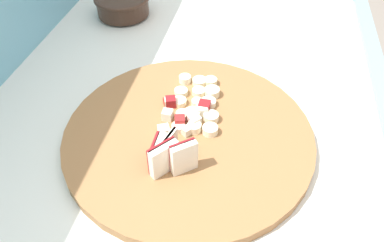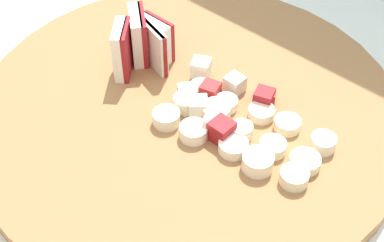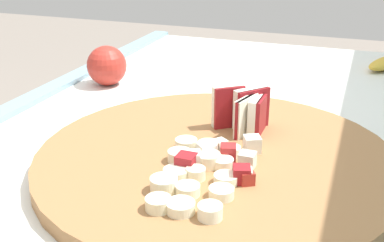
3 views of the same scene
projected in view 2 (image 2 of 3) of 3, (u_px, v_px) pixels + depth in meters
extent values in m
cube|color=#6BADC6|center=(349.00, 49.00, 0.96)|extent=(2.40, 0.04, 1.46)
cylinder|color=olive|center=(188.00, 108.00, 0.58)|extent=(0.45, 0.45, 0.02)
cube|color=maroon|center=(127.00, 50.00, 0.59)|extent=(0.03, 0.04, 0.06)
cube|color=white|center=(121.00, 50.00, 0.59)|extent=(0.04, 0.04, 0.06)
cube|color=maroon|center=(143.00, 35.00, 0.61)|extent=(0.04, 0.04, 0.06)
cube|color=white|center=(136.00, 36.00, 0.61)|extent=(0.05, 0.04, 0.06)
cube|color=maroon|center=(157.00, 45.00, 0.60)|extent=(0.05, 0.02, 0.05)
cube|color=#EFE5CC|center=(152.00, 47.00, 0.60)|extent=(0.05, 0.02, 0.05)
cube|color=maroon|center=(159.00, 36.00, 0.62)|extent=(0.04, 0.01, 0.05)
cube|color=white|center=(155.00, 39.00, 0.61)|extent=(0.04, 0.01, 0.05)
cube|color=white|center=(215.00, 124.00, 0.54)|extent=(0.03, 0.03, 0.02)
cube|color=#B22D23|center=(268.00, 97.00, 0.57)|extent=(0.02, 0.02, 0.01)
cube|color=beige|center=(185.00, 92.00, 0.58)|extent=(0.02, 0.02, 0.01)
cube|color=#A32323|center=(207.00, 94.00, 0.57)|extent=(0.02, 0.02, 0.02)
cube|color=maroon|center=(221.00, 131.00, 0.53)|extent=(0.02, 0.02, 0.02)
cube|color=white|center=(201.00, 68.00, 0.60)|extent=(0.03, 0.03, 0.02)
cube|color=beige|center=(235.00, 84.00, 0.58)|extent=(0.02, 0.02, 0.02)
cube|color=#EFE5CC|center=(265.00, 97.00, 0.57)|extent=(0.02, 0.02, 0.02)
cube|color=maroon|center=(264.00, 98.00, 0.57)|extent=(0.02, 0.02, 0.02)
cube|color=white|center=(198.00, 107.00, 0.56)|extent=(0.03, 0.03, 0.02)
cylinder|color=#F4EAC6|center=(166.00, 118.00, 0.55)|extent=(0.03, 0.03, 0.01)
cylinder|color=white|center=(194.00, 132.00, 0.54)|extent=(0.03, 0.03, 0.01)
cylinder|color=white|center=(233.00, 146.00, 0.52)|extent=(0.03, 0.03, 0.01)
cylinder|color=#F4EAC6|center=(258.00, 162.00, 0.51)|extent=(0.03, 0.03, 0.02)
cylinder|color=beige|center=(294.00, 177.00, 0.50)|extent=(0.03, 0.03, 0.01)
cylinder|color=#F4EAC6|center=(185.00, 103.00, 0.56)|extent=(0.03, 0.03, 0.01)
cylinder|color=#F4EAC6|center=(216.00, 112.00, 0.55)|extent=(0.03, 0.03, 0.02)
cylinder|color=#F4EAC6|center=(242.00, 131.00, 0.54)|extent=(0.02, 0.02, 0.01)
cylinder|color=#F4EAC6|center=(273.00, 147.00, 0.52)|extent=(0.03, 0.03, 0.01)
cylinder|color=#F4EAC6|center=(305.00, 162.00, 0.51)|extent=(0.03, 0.03, 0.01)
cylinder|color=white|center=(202.00, 88.00, 0.58)|extent=(0.02, 0.02, 0.01)
cylinder|color=white|center=(228.00, 101.00, 0.57)|extent=(0.03, 0.03, 0.01)
cylinder|color=#F4EAC6|center=(261.00, 113.00, 0.56)|extent=(0.03, 0.03, 0.01)
cylinder|color=#F4EAC6|center=(287.00, 124.00, 0.55)|extent=(0.03, 0.03, 0.01)
cylinder|color=white|center=(323.00, 143.00, 0.53)|extent=(0.02, 0.02, 0.01)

